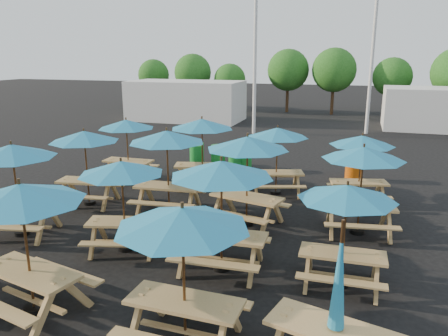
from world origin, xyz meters
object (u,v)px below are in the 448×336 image
(picnic_unit_8, at_px, (183,226))
(picnic_unit_12, at_px, (336,317))
(picnic_unit_14, at_px, (363,158))
(waste_bin_0, at_px, (197,154))
(waste_bin_2, at_px, (218,156))
(picnic_unit_10, at_px, (247,148))
(waste_bin_5, at_px, (353,168))
(picnic_unit_13, at_px, (347,198))
(waste_bin_4, at_px, (245,159))
(waste_bin_1, at_px, (197,156))
(waste_bin_3, at_px, (236,159))
(picnic_unit_6, at_px, (167,141))
(picnic_unit_15, at_px, (362,145))
(picnic_unit_2, at_px, (84,141))
(picnic_unit_5, at_px, (121,173))
(picnic_unit_4, at_px, (21,201))
(picnic_unit_9, at_px, (221,175))
(picnic_unit_7, at_px, (202,128))
(picnic_unit_11, at_px, (277,136))
(picnic_unit_3, at_px, (126,128))
(picnic_unit_1, at_px, (12,157))

(picnic_unit_8, height_order, picnic_unit_12, picnic_unit_12)
(picnic_unit_14, bearing_deg, picnic_unit_12, -101.38)
(waste_bin_0, xyz_separation_m, waste_bin_2, (1.03, -0.21, 0.00))
(picnic_unit_10, bearing_deg, waste_bin_5, 77.67)
(picnic_unit_14, height_order, waste_bin_2, picnic_unit_14)
(picnic_unit_13, bearing_deg, waste_bin_4, 115.77)
(waste_bin_1, bearing_deg, waste_bin_3, -2.47)
(picnic_unit_6, relative_size, picnic_unit_15, 1.05)
(picnic_unit_2, bearing_deg, picnic_unit_5, -51.23)
(picnic_unit_4, bearing_deg, picnic_unit_15, 67.60)
(picnic_unit_15, distance_m, waste_bin_2, 6.69)
(picnic_unit_4, height_order, picnic_unit_9, picnic_unit_9)
(picnic_unit_7, xyz_separation_m, picnic_unit_11, (2.66, 0.01, -0.16))
(picnic_unit_3, relative_size, picnic_unit_10, 0.85)
(picnic_unit_1, bearing_deg, picnic_unit_11, 31.59)
(picnic_unit_1, height_order, picnic_unit_5, picnic_unit_1)
(picnic_unit_2, bearing_deg, picnic_unit_15, 9.43)
(picnic_unit_8, height_order, picnic_unit_15, picnic_unit_8)
(picnic_unit_3, relative_size, picnic_unit_6, 0.92)
(picnic_unit_4, distance_m, waste_bin_3, 11.13)
(picnic_unit_15, height_order, waste_bin_5, picnic_unit_15)
(picnic_unit_8, relative_size, picnic_unit_10, 0.88)
(waste_bin_3, height_order, waste_bin_5, same)
(waste_bin_0, bearing_deg, picnic_unit_14, -40.70)
(waste_bin_0, height_order, waste_bin_3, same)
(picnic_unit_12, bearing_deg, picnic_unit_8, -167.55)
(picnic_unit_13, relative_size, waste_bin_2, 2.32)
(picnic_unit_12, xyz_separation_m, waste_bin_4, (-4.28, 11.27, -0.55))
(picnic_unit_2, distance_m, waste_bin_1, 5.96)
(picnic_unit_14, height_order, waste_bin_4, picnic_unit_14)
(waste_bin_2, relative_size, waste_bin_5, 1.00)
(picnic_unit_15, xyz_separation_m, waste_bin_2, (-5.71, 3.16, -1.47))
(picnic_unit_2, distance_m, picnic_unit_4, 6.07)
(waste_bin_3, bearing_deg, picnic_unit_1, -113.98)
(picnic_unit_11, relative_size, picnic_unit_14, 1.07)
(picnic_unit_14, xyz_separation_m, waste_bin_5, (-0.24, 5.27, -1.58))
(waste_bin_3, relative_size, waste_bin_4, 1.00)
(picnic_unit_3, distance_m, waste_bin_2, 4.19)
(picnic_unit_1, bearing_deg, picnic_unit_8, -38.22)
(picnic_unit_8, height_order, picnic_unit_9, picnic_unit_9)
(waste_bin_3, bearing_deg, picnic_unit_3, -143.01)
(picnic_unit_2, distance_m, picnic_unit_5, 3.88)
(picnic_unit_13, distance_m, picnic_unit_15, 5.41)
(picnic_unit_5, height_order, waste_bin_1, picnic_unit_5)
(picnic_unit_5, relative_size, picnic_unit_13, 1.12)
(picnic_unit_13, height_order, waste_bin_0, picnic_unit_13)
(picnic_unit_11, xyz_separation_m, waste_bin_5, (2.48, 2.54, -1.53))
(picnic_unit_6, bearing_deg, picnic_unit_10, -11.63)
(picnic_unit_4, distance_m, picnic_unit_6, 5.63)
(picnic_unit_7, bearing_deg, picnic_unit_14, -41.12)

